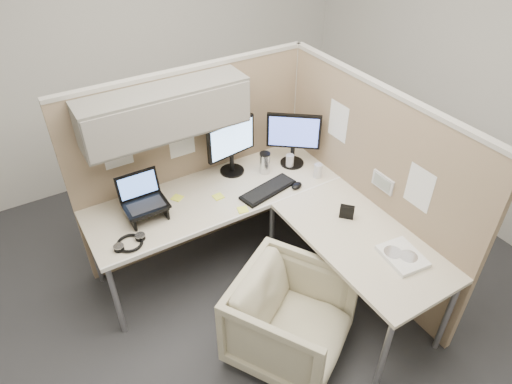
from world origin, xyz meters
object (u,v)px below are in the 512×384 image
desk (267,217)px  keyboard (268,190)px  monitor_left (231,143)px  office_chair (291,316)px

desk → keyboard: size_ratio=4.19×
monitor_left → office_chair: bearing=-109.6°
monitor_left → keyboard: size_ratio=0.98×
desk → monitor_left: 0.68m
desk → keyboard: keyboard is taller
office_chair → keyboard: bearing=36.3°
office_chair → monitor_left: 1.42m
desk → office_chair: 0.74m
desk → monitor_left: (0.03, 0.60, 0.32)m
office_chair → monitor_left: bearing=47.5°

